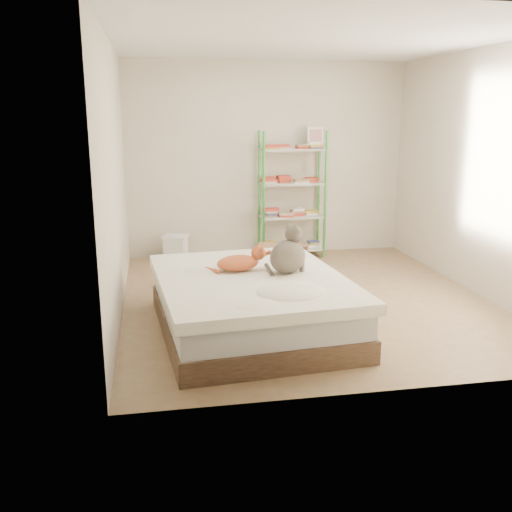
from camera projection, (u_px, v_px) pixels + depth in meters
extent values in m
cube|color=#A2825D|center=(305.00, 299.00, 6.06)|extent=(3.80, 4.20, 0.01)
cube|color=white|center=(311.00, 40.00, 5.43)|extent=(3.80, 4.20, 0.01)
cube|color=beige|center=(267.00, 160.00, 7.75)|extent=(3.80, 0.01, 2.60)
cube|color=beige|center=(393.00, 211.00, 3.74)|extent=(3.80, 0.01, 2.60)
cube|color=beige|center=(115.00, 180.00, 5.42)|extent=(0.01, 4.20, 2.60)
cube|color=beige|center=(480.00, 173.00, 6.07)|extent=(0.01, 4.20, 2.60)
cube|color=brown|center=(251.00, 320.00, 5.17)|extent=(1.74, 2.10, 0.20)
cube|color=silver|center=(251.00, 298.00, 5.12)|extent=(1.69, 2.04, 0.22)
cube|color=white|center=(251.00, 281.00, 5.08)|extent=(1.78, 2.14, 0.10)
cylinder|color=green|center=(264.00, 197.00, 7.47)|extent=(0.04, 0.04, 1.70)
cylinder|color=green|center=(259.00, 194.00, 7.78)|extent=(0.04, 0.04, 1.70)
cylinder|color=green|center=(325.00, 195.00, 7.62)|extent=(0.04, 0.04, 1.70)
cylinder|color=green|center=(319.00, 192.00, 7.92)|extent=(0.04, 0.04, 1.70)
cube|color=beige|center=(291.00, 249.00, 7.88)|extent=(0.86, 0.34, 0.02)
cube|color=beige|center=(292.00, 216.00, 7.77)|extent=(0.86, 0.34, 0.02)
cube|color=beige|center=(292.00, 184.00, 7.66)|extent=(0.86, 0.34, 0.02)
cube|color=beige|center=(293.00, 150.00, 7.55)|extent=(0.86, 0.34, 0.02)
cube|color=red|center=(270.00, 245.00, 7.82)|extent=(0.20, 0.16, 0.09)
cube|color=red|center=(312.00, 244.00, 7.92)|extent=(0.20, 0.16, 0.09)
cube|color=red|center=(270.00, 213.00, 7.71)|extent=(0.20, 0.16, 0.09)
cube|color=red|center=(284.00, 213.00, 7.74)|extent=(0.20, 0.16, 0.09)
cube|color=red|center=(299.00, 212.00, 7.78)|extent=(0.20, 0.16, 0.09)
cube|color=red|center=(313.00, 212.00, 7.81)|extent=(0.20, 0.16, 0.09)
cube|color=red|center=(270.00, 180.00, 7.60)|extent=(0.20, 0.16, 0.09)
cube|color=red|center=(285.00, 179.00, 7.63)|extent=(0.20, 0.16, 0.09)
cube|color=red|center=(299.00, 179.00, 7.67)|extent=(0.20, 0.16, 0.09)
cube|color=red|center=(314.00, 179.00, 7.70)|extent=(0.20, 0.16, 0.09)
cube|color=red|center=(271.00, 145.00, 7.49)|extent=(0.20, 0.16, 0.09)
cube|color=red|center=(285.00, 145.00, 7.52)|extent=(0.20, 0.16, 0.09)
cube|color=red|center=(300.00, 145.00, 7.56)|extent=(0.20, 0.16, 0.09)
cube|color=red|center=(315.00, 145.00, 7.59)|extent=(0.20, 0.16, 0.09)
cube|color=white|center=(316.00, 138.00, 7.62)|extent=(0.22, 0.06, 0.28)
cube|color=red|center=(316.00, 138.00, 7.61)|extent=(0.17, 0.03, 0.22)
cube|color=#9A724A|center=(282.00, 260.00, 6.92)|extent=(0.56, 0.46, 0.37)
cube|color=#6D3297|center=(288.00, 265.00, 6.72)|extent=(0.31, 0.04, 0.08)
cube|color=#9A724A|center=(286.00, 250.00, 6.67)|extent=(0.54, 0.20, 0.12)
cube|color=white|center=(176.00, 250.00, 7.57)|extent=(0.34, 0.31, 0.32)
cube|color=white|center=(175.00, 237.00, 7.52)|extent=(0.38, 0.35, 0.03)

